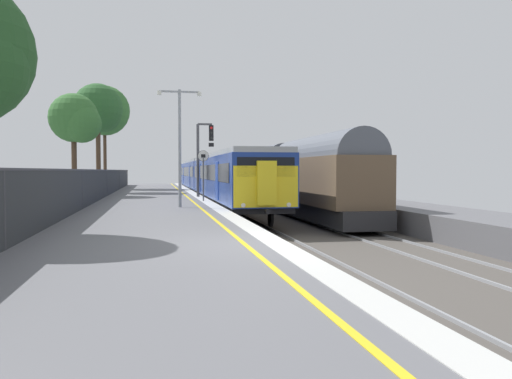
% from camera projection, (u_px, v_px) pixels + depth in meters
% --- Properties ---
extents(ground, '(17.40, 110.00, 1.21)m').
position_uv_depth(ground, '(367.00, 266.00, 12.38)').
color(ground, slate).
extents(commuter_train_at_platform, '(2.83, 41.56, 3.81)m').
position_uv_depth(commuter_train_at_platform, '(212.00, 176.00, 41.06)').
color(commuter_train_at_platform, navy).
rests_on(commuter_train_at_platform, ground).
extents(freight_train_adjacent_track, '(2.60, 26.13, 4.43)m').
position_uv_depth(freight_train_adjacent_track, '(288.00, 175.00, 33.32)').
color(freight_train_adjacent_track, '#232326').
rests_on(freight_train_adjacent_track, ground).
extents(signal_gantry, '(1.10, 0.24, 4.67)m').
position_uv_depth(signal_gantry, '(202.00, 151.00, 32.77)').
color(signal_gantry, '#47474C').
rests_on(signal_gantry, ground).
extents(speed_limit_sign, '(0.59, 0.08, 2.77)m').
position_uv_depth(speed_limit_sign, '(203.00, 169.00, 28.08)').
color(speed_limit_sign, '#59595B').
rests_on(speed_limit_sign, ground).
extents(platform_lamp_mid, '(2.00, 0.20, 5.35)m').
position_uv_depth(platform_lamp_mid, '(180.00, 138.00, 23.43)').
color(platform_lamp_mid, '#93999E').
rests_on(platform_lamp_mid, ground).
extents(platform_back_fence, '(0.07, 99.00, 1.74)m').
position_uv_depth(platform_back_fence, '(4.00, 207.00, 10.76)').
color(platform_back_fence, '#282B2D').
rests_on(platform_back_fence, ground).
extents(background_tree_left, '(4.61, 4.61, 9.52)m').
position_uv_depth(background_tree_left, '(105.00, 112.00, 47.69)').
color(background_tree_left, '#473323').
rests_on(background_tree_left, ground).
extents(background_tree_right, '(3.80, 3.80, 8.42)m').
position_uv_depth(background_tree_right, '(99.00, 110.00, 40.13)').
color(background_tree_right, '#473323').
rests_on(background_tree_right, ground).
extents(background_tree_back, '(3.48, 3.39, 6.81)m').
position_uv_depth(background_tree_back, '(76.00, 120.00, 34.20)').
color(background_tree_back, '#473323').
rests_on(background_tree_back, ground).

